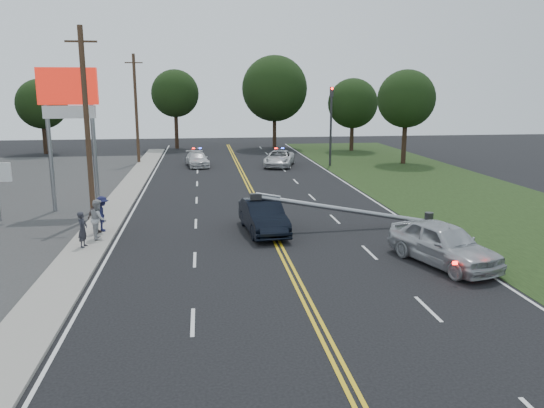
{
  "coord_description": "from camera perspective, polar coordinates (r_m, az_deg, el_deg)",
  "views": [
    {
      "loc": [
        -3.29,
        -16.94,
        6.82
      ],
      "look_at": [
        -0.17,
        6.51,
        1.7
      ],
      "focal_mm": 35.0,
      "sensor_mm": 36.0,
      "label": 1
    }
  ],
  "objects": [
    {
      "name": "ground",
      "position": [
        18.55,
        3.22,
        -9.38
      ],
      "size": [
        120.0,
        120.0,
        0.0
      ],
      "primitive_type": "plane",
      "color": "black",
      "rests_on": "ground"
    },
    {
      "name": "emergency_b",
      "position": [
        48.48,
        -8.05,
        4.78
      ],
      "size": [
        2.38,
        4.65,
        1.29
      ],
      "primitive_type": "imported",
      "rotation": [
        0.0,
        0.0,
        0.13
      ],
      "color": "silver",
      "rests_on": "ground"
    },
    {
      "name": "tree_6",
      "position": [
        63.52,
        -10.39,
        11.61
      ],
      "size": [
        5.46,
        5.46,
        9.1
      ],
      "color": "black",
      "rests_on": "ground"
    },
    {
      "name": "tree_7",
      "position": [
        62.86,
        0.28,
        12.3
      ],
      "size": [
        7.58,
        7.58,
        10.7
      ],
      "color": "black",
      "rests_on": "ground"
    },
    {
      "name": "emergency_a",
      "position": [
        48.05,
        0.79,
        4.92
      ],
      "size": [
        3.63,
        5.56,
        1.42
      ],
      "primitive_type": "imported",
      "rotation": [
        0.0,
        0.0,
        -0.27
      ],
      "color": "silver",
      "rests_on": "ground"
    },
    {
      "name": "utility_pole_far",
      "position": [
        51.31,
        -14.41,
        9.91
      ],
      "size": [
        1.6,
        0.28,
        10.0
      ],
      "color": "#382619",
      "rests_on": "ground"
    },
    {
      "name": "bystander_b",
      "position": [
        25.46,
        -18.19,
        -1.54
      ],
      "size": [
        0.87,
        1.02,
        1.83
      ],
      "primitive_type": "imported",
      "rotation": [
        0.0,
        0.0,
        1.79
      ],
      "color": "#A7A7AC",
      "rests_on": "sidewalk"
    },
    {
      "name": "bystander_d",
      "position": [
        26.49,
        -18.46,
        -1.32
      ],
      "size": [
        0.82,
        0.99,
        1.58
      ],
      "primitive_type": "imported",
      "rotation": [
        0.0,
        0.0,
        1.01
      ],
      "color": "#564845",
      "rests_on": "sidewalk"
    },
    {
      "name": "pylon_sign",
      "position": [
        31.78,
        -21.02,
        9.94
      ],
      "size": [
        3.2,
        0.35,
        8.0
      ],
      "color": "gray",
      "rests_on": "ground"
    },
    {
      "name": "tree_8",
      "position": [
        61.0,
        8.68,
        10.64
      ],
      "size": [
        5.55,
        5.55,
        8.07
      ],
      "color": "black",
      "rests_on": "ground"
    },
    {
      "name": "bystander_c",
      "position": [
        26.74,
        -17.77,
        -1.0
      ],
      "size": [
        0.82,
        1.2,
        1.71
      ],
      "primitive_type": "imported",
      "rotation": [
        0.0,
        0.0,
        1.75
      ],
      "color": "#191B3F",
      "rests_on": "sidewalk"
    },
    {
      "name": "tree_5",
      "position": [
        62.35,
        -23.54,
        9.84
      ],
      "size": [
        5.27,
        5.27,
        7.96
      ],
      "color": "black",
      "rests_on": "ground"
    },
    {
      "name": "centerline_yellow",
      "position": [
        27.98,
        -0.6,
        -1.87
      ],
      "size": [
        0.36,
        80.0,
        0.0
      ],
      "primitive_type": "cube",
      "color": "gold",
      "rests_on": "ground"
    },
    {
      "name": "tree_9",
      "position": [
        51.09,
        14.25,
        10.9
      ],
      "size": [
        5.29,
        5.29,
        8.63
      ],
      "color": "black",
      "rests_on": "ground"
    },
    {
      "name": "grass_verge",
      "position": [
        32.46,
        23.79,
        -0.95
      ],
      "size": [
        12.0,
        80.0,
        0.01
      ],
      "primitive_type": "cube",
      "color": "black",
      "rests_on": "ground"
    },
    {
      "name": "bystander_a",
      "position": [
        24.35,
        -19.7,
        -2.58
      ],
      "size": [
        0.47,
        0.63,
        1.56
      ],
      "primitive_type": "imported",
      "rotation": [
        0.0,
        0.0,
        1.39
      ],
      "color": "#282830",
      "rests_on": "sidewalk"
    },
    {
      "name": "utility_pole_mid",
      "position": [
        29.58,
        -19.29,
        8.18
      ],
      "size": [
        1.6,
        0.28,
        10.0
      ],
      "color": "#382619",
      "rests_on": "ground"
    },
    {
      "name": "sidewalk",
      "position": [
        28.24,
        -17.78,
        -2.23
      ],
      "size": [
        1.8,
        70.0,
        0.12
      ],
      "primitive_type": "cube",
      "color": "gray",
      "rests_on": "ground"
    },
    {
      "name": "waiting_sedan",
      "position": [
        22.06,
        17.97,
        -4.08
      ],
      "size": [
        3.46,
        5.41,
        1.71
      ],
      "primitive_type": "imported",
      "rotation": [
        0.0,
        0.0,
        0.31
      ],
      "color": "#AAADB2",
      "rests_on": "ground"
    },
    {
      "name": "fallen_streetlight",
      "position": [
        26.69,
        8.89,
        -0.7
      ],
      "size": [
        9.36,
        0.44,
        1.91
      ],
      "color": "#2D2D30",
      "rests_on": "ground"
    },
    {
      "name": "traffic_signal",
      "position": [
        48.41,
        6.37,
        9.05
      ],
      "size": [
        0.28,
        0.41,
        7.05
      ],
      "color": "#2D2D30",
      "rests_on": "ground"
    },
    {
      "name": "crashed_sedan",
      "position": [
        25.7,
        -0.93,
        -1.35
      ],
      "size": [
        2.13,
        4.94,
        1.58
      ],
      "primitive_type": "imported",
      "rotation": [
        0.0,
        0.0,
        0.1
      ],
      "color": "black",
      "rests_on": "ground"
    }
  ]
}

